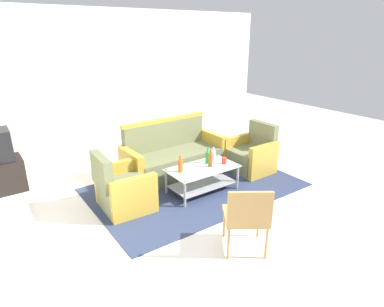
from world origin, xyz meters
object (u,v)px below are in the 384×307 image
(armchair_right, at_px, (251,156))
(armchair_left, at_px, (123,190))
(bottle_clear, at_px, (213,156))
(wicker_chair, at_px, (247,215))
(bottle_brown, at_px, (210,160))
(bottle_green, at_px, (208,157))
(coffee_table, at_px, (202,176))
(bottle_orange, at_px, (180,166))
(cup, at_px, (224,161))
(couch, at_px, (173,157))

(armchair_right, bearing_deg, armchair_left, 87.65)
(bottle_clear, bearing_deg, wicker_chair, -117.15)
(armchair_right, height_order, bottle_brown, armchair_right)
(bottle_green, bearing_deg, coffee_table, -150.65)
(bottle_orange, relative_size, cup, 2.67)
(bottle_brown, bearing_deg, couch, 98.83)
(couch, distance_m, bottle_green, 0.79)
(bottle_orange, relative_size, wicker_chair, 0.32)
(coffee_table, relative_size, bottle_green, 4.06)
(armchair_left, distance_m, bottle_brown, 1.41)
(bottle_orange, bearing_deg, bottle_green, 4.08)
(bottle_brown, height_order, bottle_clear, bottle_brown)
(bottle_green, distance_m, wicker_chair, 1.75)
(coffee_table, height_order, cup, cup)
(bottle_brown, relative_size, wicker_chair, 0.34)
(armchair_right, bearing_deg, bottle_orange, 93.06)
(armchair_left, bearing_deg, bottle_orange, 81.00)
(bottle_green, relative_size, cup, 2.71)
(bottle_brown, xyz_separation_m, cup, (0.25, -0.03, -0.06))
(cup, bearing_deg, bottle_clear, 109.03)
(bottle_brown, bearing_deg, wicker_chair, -113.77)
(armchair_right, bearing_deg, couch, 60.73)
(bottle_brown, bearing_deg, armchair_right, 10.13)
(wicker_chair, bearing_deg, bottle_brown, 100.50)
(bottle_orange, xyz_separation_m, cup, (0.75, -0.13, -0.05))
(bottle_green, bearing_deg, armchair_right, 3.40)
(coffee_table, relative_size, wicker_chair, 1.31)
(couch, distance_m, bottle_orange, 0.88)
(bottle_orange, height_order, cup, bottle_orange)
(armchair_right, bearing_deg, bottle_brown, 99.56)
(bottle_orange, bearing_deg, bottle_brown, -10.86)
(bottle_clear, height_order, bottle_green, bottle_green)
(coffee_table, relative_size, bottle_clear, 4.71)
(wicker_chair, bearing_deg, armchair_right, 77.88)
(armchair_left, distance_m, bottle_orange, 0.91)
(coffee_table, xyz_separation_m, wicker_chair, (-0.52, -1.50, 0.22))
(coffee_table, distance_m, bottle_clear, 0.41)
(armchair_left, xyz_separation_m, coffee_table, (1.23, -0.24, -0.02))
(armchair_left, height_order, bottle_green, armchair_left)
(couch, xyz_separation_m, bottle_clear, (0.32, -0.71, 0.18))
(armchair_left, bearing_deg, bottle_clear, 88.42)
(bottle_orange, distance_m, cup, 0.76)
(armchair_left, xyz_separation_m, bottle_clear, (1.55, -0.11, 0.21))
(couch, distance_m, armchair_left, 1.36)
(coffee_table, bearing_deg, bottle_clear, 21.59)
(bottle_brown, bearing_deg, bottle_green, 69.47)
(bottle_clear, bearing_deg, armchair_right, 2.35)
(armchair_right, distance_m, bottle_clear, 0.94)
(coffee_table, bearing_deg, armchair_right, 7.51)
(bottle_orange, xyz_separation_m, wicker_chair, (-0.15, -1.56, -0.02))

